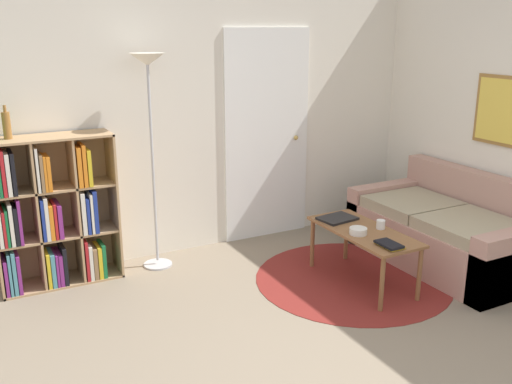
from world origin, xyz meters
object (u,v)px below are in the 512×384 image
floor_lamp (149,90)px  laptop (337,218)px  bookshelf (51,216)px  couch (450,232)px  coffee_table (363,236)px  bottle_middle (7,125)px  cup (381,224)px  bowl (358,231)px

floor_lamp → laptop: size_ratio=5.59×
bookshelf → couch: bearing=-20.1°
couch → coffee_table: couch is taller
bookshelf → bottle_middle: 0.78m
coffee_table → laptop: size_ratio=3.07×
coffee_table → cup: size_ratio=13.71×
laptop → bookshelf: bearing=158.4°
cup → bookshelf: bearing=152.8°
coffee_table → laptop: (-0.04, 0.31, 0.06)m
floor_lamp → bowl: floor_lamp is taller
floor_lamp → coffee_table: (1.37, -1.12, -1.13)m
coffee_table → floor_lamp: bearing=140.7°
laptop → bowl: 0.37m
couch → coffee_table: size_ratio=1.66×
couch → cup: 0.87m
bookshelf → couch: (3.18, -1.17, -0.31)m
cup → bottle_middle: 2.99m
laptop → cup: bearing=-63.4°
couch → cup: (-0.84, -0.04, 0.22)m
floor_lamp → bowl: size_ratio=13.05×
couch → bowl: bearing=-176.9°
bowl → bottle_middle: 2.79m
bookshelf → cup: size_ratio=16.62×
floor_lamp → bottle_middle: 1.11m
bookshelf → laptop: bookshelf is taller
floor_lamp → cup: size_ratio=24.95×
coffee_table → bowl: bearing=-152.1°
couch → cup: size_ratio=22.71×
cup → bottle_middle: (-2.59, 1.23, 0.83)m
couch → bottle_middle: (-3.43, 1.19, 1.05)m
laptop → cup: cup is taller
cup → couch: bearing=2.9°
floor_lamp → coffee_table: 2.10m
bookshelf → bowl: (2.11, -1.22, -0.10)m
coffee_table → bottle_middle: 2.88m
floor_lamp → bookshelf: bearing=176.5°
laptop → bottle_middle: bearing=159.9°
coffee_table → cup: (0.14, -0.04, 0.09)m
couch → bowl: size_ratio=11.88×
couch → bookshelf: bearing=159.9°
bookshelf → laptop: bearing=-21.6°
floor_lamp → bottle_middle: (-1.08, 0.08, -0.21)m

